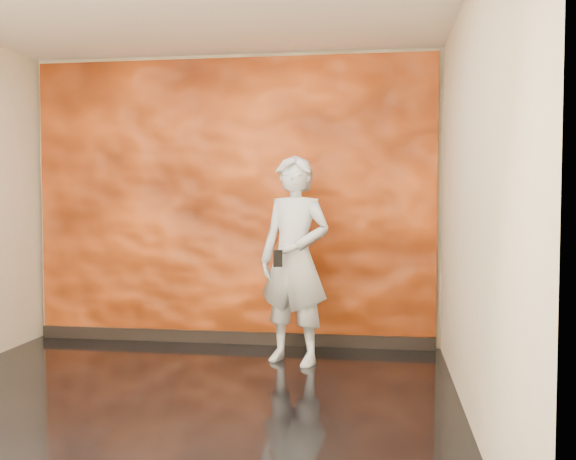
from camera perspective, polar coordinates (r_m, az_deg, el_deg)
The scene contains 5 objects.
room at distance 4.36m, azimuth -11.04°, elevation 2.52°, with size 4.02×4.02×2.81m.
feature_wall at distance 6.24m, azimuth -5.04°, elevation 2.52°, with size 3.90×0.06×2.75m, color orange.
baseboard at distance 6.35m, azimuth -5.07°, elevation -9.49°, with size 3.90×0.04×0.12m, color black.
man at distance 5.49m, azimuth 0.59°, elevation -2.67°, with size 0.65×0.43×1.78m, color #9297A0.
phone at distance 5.26m, azimuth -0.91°, elevation -2.55°, with size 0.08×0.02×0.14m, color black.
Camera 1 is at (1.45, -4.11, 1.43)m, focal length 40.00 mm.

